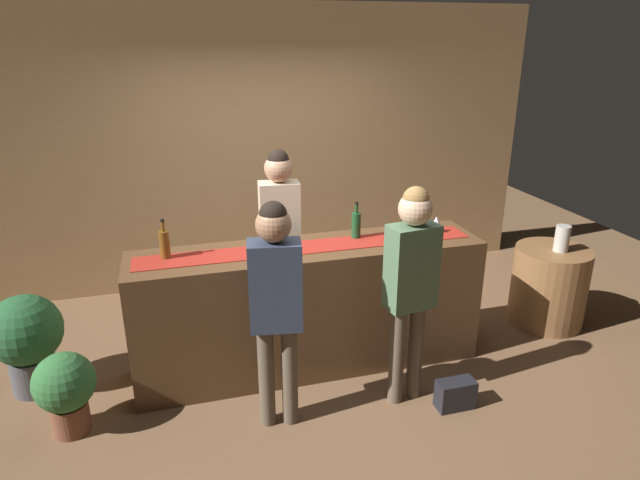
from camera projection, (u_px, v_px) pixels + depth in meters
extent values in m
plane|color=brown|center=(310.00, 363.00, 4.59)|extent=(10.00, 10.00, 0.00)
cube|color=tan|center=(263.00, 149.00, 5.79)|extent=(6.00, 0.12, 2.90)
cube|color=#543821|center=(309.00, 307.00, 4.40)|extent=(2.75, 0.60, 1.04)
cube|color=maroon|center=(309.00, 247.00, 4.22)|extent=(2.61, 0.28, 0.01)
cylinder|color=brown|center=(165.00, 245.00, 3.97)|extent=(0.07, 0.07, 0.21)
cylinder|color=brown|center=(163.00, 226.00, 3.92)|extent=(0.03, 0.03, 0.08)
cylinder|color=black|center=(162.00, 220.00, 3.91)|extent=(0.03, 0.03, 0.02)
cylinder|color=#194723|center=(356.00, 226.00, 4.38)|extent=(0.07, 0.07, 0.21)
cylinder|color=#194723|center=(356.00, 209.00, 4.33)|extent=(0.03, 0.03, 0.08)
cylinder|color=black|center=(357.00, 203.00, 4.31)|extent=(0.03, 0.03, 0.02)
cylinder|color=silver|center=(284.00, 251.00, 4.15)|extent=(0.06, 0.06, 0.00)
cylinder|color=silver|center=(284.00, 246.00, 4.13)|extent=(0.01, 0.01, 0.08)
cone|color=silver|center=(284.00, 237.00, 4.11)|extent=(0.07, 0.07, 0.06)
cylinder|color=silver|center=(435.00, 233.00, 4.53)|extent=(0.06, 0.06, 0.00)
cylinder|color=silver|center=(436.00, 228.00, 4.51)|extent=(0.01, 0.01, 0.08)
cone|color=silver|center=(436.00, 220.00, 4.49)|extent=(0.07, 0.07, 0.06)
cylinder|color=#26262B|center=(290.00, 292.00, 4.96)|extent=(0.11, 0.11, 0.79)
cylinder|color=#26262B|center=(273.00, 293.00, 4.93)|extent=(0.11, 0.11, 0.79)
cube|color=beige|center=(280.00, 218.00, 4.70)|extent=(0.36, 0.23, 0.63)
sphere|color=tan|center=(278.00, 168.00, 4.55)|extent=(0.24, 0.24, 0.24)
sphere|color=black|center=(278.00, 161.00, 4.52)|extent=(0.19, 0.19, 0.19)
cylinder|color=brown|center=(397.00, 355.00, 3.99)|extent=(0.11, 0.11, 0.77)
cylinder|color=brown|center=(415.00, 351.00, 4.05)|extent=(0.11, 0.11, 0.77)
cube|color=#4C6B4C|center=(412.00, 267.00, 3.78)|extent=(0.36, 0.24, 0.61)
sphere|color=#DBAD89|center=(415.00, 209.00, 3.63)|extent=(0.23, 0.23, 0.23)
sphere|color=olive|center=(416.00, 200.00, 3.61)|extent=(0.18, 0.18, 0.18)
cylinder|color=brown|center=(266.00, 376.00, 3.75)|extent=(0.11, 0.11, 0.76)
cylinder|color=brown|center=(290.00, 375.00, 3.77)|extent=(0.11, 0.11, 0.76)
cube|color=#2D384C|center=(275.00, 286.00, 3.53)|extent=(0.37, 0.25, 0.60)
sphere|color=#9E7051|center=(273.00, 225.00, 3.38)|extent=(0.23, 0.23, 0.23)
sphere|color=black|center=(273.00, 215.00, 3.36)|extent=(0.18, 0.18, 0.18)
cylinder|color=brown|center=(549.00, 286.00, 5.13)|extent=(0.68, 0.68, 0.74)
cylinder|color=#B7B2A8|center=(562.00, 238.00, 4.93)|extent=(0.13, 0.13, 0.24)
cylinder|color=#4C4C51|center=(34.00, 373.00, 4.20)|extent=(0.33, 0.33, 0.29)
sphere|color=#23562D|center=(25.00, 330.00, 4.07)|extent=(0.54, 0.54, 0.54)
cylinder|color=brown|center=(71.00, 417.00, 3.76)|extent=(0.25, 0.25, 0.22)
sphere|color=#2D6633|center=(64.00, 382.00, 3.67)|extent=(0.41, 0.41, 0.41)
cube|color=black|center=(455.00, 394.00, 4.00)|extent=(0.28, 0.14, 0.22)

